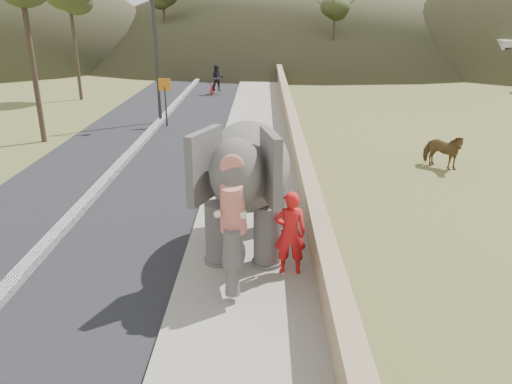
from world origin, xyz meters
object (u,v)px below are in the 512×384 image
(elephant_and_man, at_px, (249,184))
(lamppost, at_px, (160,24))
(cow, at_px, (442,151))
(motorcyclist, at_px, (215,83))

(elephant_and_man, bearing_deg, lamppost, 108.05)
(lamppost, height_order, cow, lamppost)
(cow, height_order, motorcyclist, motorcyclist)
(elephant_and_man, relative_size, motorcyclist, 2.26)
(lamppost, xyz_separation_m, elephant_and_man, (4.71, -14.45, -3.14))
(lamppost, relative_size, elephant_and_man, 1.75)
(elephant_and_man, height_order, motorcyclist, elephant_and_man)
(elephant_and_man, bearing_deg, motorcyclist, 97.21)
(lamppost, xyz_separation_m, motorcyclist, (1.74, 9.02, -4.05))
(lamppost, distance_m, elephant_and_man, 15.52)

